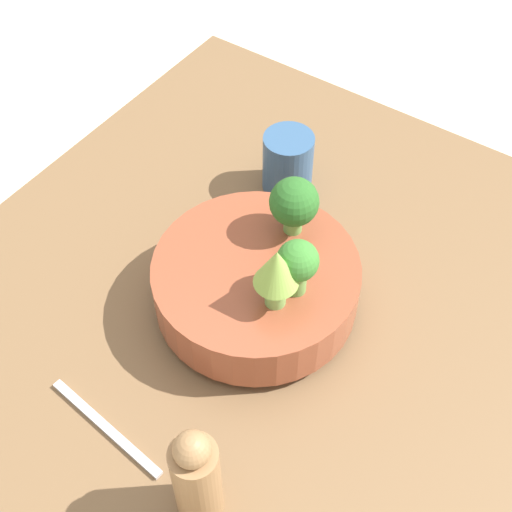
{
  "coord_description": "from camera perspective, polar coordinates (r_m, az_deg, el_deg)",
  "views": [
    {
      "loc": [
        0.27,
        -0.44,
        0.77
      ],
      "look_at": [
        -0.02,
        -0.01,
        0.14
      ],
      "focal_mm": 50.0,
      "sensor_mm": 36.0,
      "label": 1
    }
  ],
  "objects": [
    {
      "name": "bowl",
      "position": [
        0.86,
        0.0,
        -2.25
      ],
      "size": [
        0.25,
        0.25,
        0.08
      ],
      "color": "brown",
      "rests_on": "table"
    },
    {
      "name": "table",
      "position": [
        0.91,
        1.59,
        -4.76
      ],
      "size": [
        0.84,
        0.86,
        0.04
      ],
      "color": "brown",
      "rests_on": "ground_plane"
    },
    {
      "name": "cup",
      "position": [
        1.01,
        2.57,
        7.48
      ],
      "size": [
        0.07,
        0.07,
        0.09
      ],
      "color": "#33567F",
      "rests_on": "table"
    },
    {
      "name": "romanesco_piece_near",
      "position": [
        0.76,
        1.64,
        -1.21
      ],
      "size": [
        0.05,
        0.05,
        0.09
      ],
      "color": "#7AB256",
      "rests_on": "bowl"
    },
    {
      "name": "pepper_mill",
      "position": [
        0.71,
        -4.79,
        -17.2
      ],
      "size": [
        0.05,
        0.05,
        0.15
      ],
      "color": "#997047",
      "rests_on": "table"
    },
    {
      "name": "ground_plane",
      "position": [
        0.93,
        1.56,
        -5.45
      ],
      "size": [
        6.0,
        6.0,
        0.0
      ],
      "primitive_type": "plane",
      "color": "beige"
    },
    {
      "name": "fork",
      "position": [
        0.83,
        -11.92,
        -13.27
      ],
      "size": [
        0.17,
        0.03,
        0.01
      ],
      "color": "silver",
      "rests_on": "table"
    },
    {
      "name": "broccoli_floret_back",
      "position": [
        0.84,
        3.07,
        4.24
      ],
      "size": [
        0.06,
        0.06,
        0.08
      ],
      "color": "#6BA34C",
      "rests_on": "bowl"
    },
    {
      "name": "broccoli_floret_right",
      "position": [
        0.78,
        3.34,
        -0.61
      ],
      "size": [
        0.05,
        0.05,
        0.08
      ],
      "color": "#6BA34C",
      "rests_on": "bowl"
    }
  ]
}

